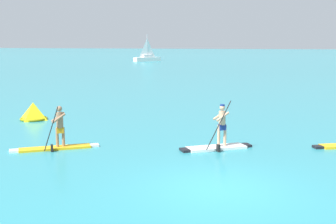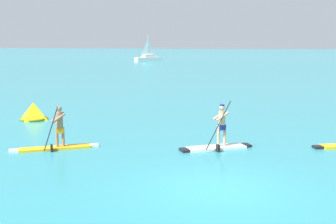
{
  "view_description": "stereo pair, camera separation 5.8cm",
  "coord_description": "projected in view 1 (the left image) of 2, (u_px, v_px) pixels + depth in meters",
  "views": [
    {
      "loc": [
        1.46,
        -12.16,
        4.08
      ],
      "look_at": [
        -3.36,
        8.17,
        0.78
      ],
      "focal_mm": 48.37,
      "sensor_mm": 36.0,
      "label": 1
    },
    {
      "loc": [
        1.52,
        -12.15,
        4.08
      ],
      "look_at": [
        -3.36,
        8.17,
        0.78
      ],
      "focal_mm": 48.37,
      "sensor_mm": 36.0,
      "label": 2
    }
  ],
  "objects": [
    {
      "name": "paddleboarder_near_left",
      "position": [
        56.0,
        139.0,
        17.17
      ],
      "size": [
        3.02,
        2.04,
        1.75
      ],
      "rotation": [
        0.0,
        0.0,
        3.69
      ],
      "color": "yellow",
      "rests_on": "ground"
    },
    {
      "name": "sailboat_left_horizon",
      "position": [
        147.0,
        58.0,
        90.79
      ],
      "size": [
        4.8,
        5.24,
        5.37
      ],
      "rotation": [
        0.0,
        0.0,
        0.86
      ],
      "color": "white",
      "rests_on": "ground"
    },
    {
      "name": "race_marker_buoy",
      "position": [
        33.0,
        112.0,
        23.55
      ],
      "size": [
        1.41,
        1.41,
        0.92
      ],
      "color": "yellow",
      "rests_on": "ground"
    },
    {
      "name": "paddleboarder_mid_center",
      "position": [
        218.0,
        139.0,
        17.21
      ],
      "size": [
        2.67,
        1.9,
        1.95
      ],
      "rotation": [
        0.0,
        0.0,
        3.7
      ],
      "color": "white",
      "rests_on": "ground"
    },
    {
      "name": "ground",
      "position": [
        217.0,
        188.0,
        12.66
      ],
      "size": [
        440.0,
        440.0,
        0.0
      ],
      "primitive_type": "plane",
      "color": "teal"
    }
  ]
}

